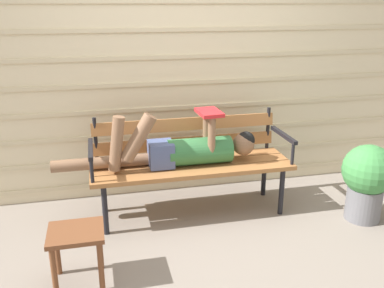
{
  "coord_description": "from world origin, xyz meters",
  "views": [
    {
      "loc": [
        -0.75,
        -3.14,
        1.75
      ],
      "look_at": [
        0.0,
        0.07,
        0.63
      ],
      "focal_mm": 39.25,
      "sensor_mm": 36.0,
      "label": 1
    }
  ],
  "objects_px": {
    "potted_plant": "(367,178)",
    "park_bench": "(190,157)",
    "reclining_person": "(183,149)",
    "footstool": "(77,242)"
  },
  "relations": [
    {
      "from": "potted_plant",
      "to": "park_bench",
      "type": "bearing_deg",
      "value": 159.95
    },
    {
      "from": "reclining_person",
      "to": "footstool",
      "type": "height_order",
      "value": "reclining_person"
    },
    {
      "from": "reclining_person",
      "to": "potted_plant",
      "type": "relative_size",
      "value": 2.57
    },
    {
      "from": "footstool",
      "to": "potted_plant",
      "type": "relative_size",
      "value": 0.58
    },
    {
      "from": "park_bench",
      "to": "reclining_person",
      "type": "relative_size",
      "value": 1.0
    },
    {
      "from": "footstool",
      "to": "potted_plant",
      "type": "distance_m",
      "value": 2.35
    },
    {
      "from": "park_bench",
      "to": "potted_plant",
      "type": "relative_size",
      "value": 2.57
    },
    {
      "from": "potted_plant",
      "to": "reclining_person",
      "type": "bearing_deg",
      "value": 163.52
    },
    {
      "from": "park_bench",
      "to": "footstool",
      "type": "xyz_separation_m",
      "value": [
        -0.94,
        -0.84,
        -0.19
      ]
    },
    {
      "from": "park_bench",
      "to": "potted_plant",
      "type": "distance_m",
      "value": 1.48
    }
  ]
}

